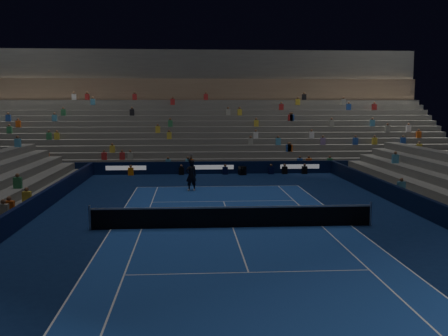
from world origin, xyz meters
The scene contains 9 objects.
ground centered at (0.00, 0.00, 0.00)m, with size 90.00×90.00×0.00m, color #0B1C46.
court_surface centered at (0.00, 0.00, 0.01)m, with size 10.97×23.77×0.01m, color #1A4193.
sponsor_barrier_far centered at (0.00, 18.50, 0.50)m, with size 44.00×0.25×1.00m, color black.
sponsor_barrier_east centered at (9.70, 0.00, 0.50)m, with size 0.25×37.00×1.00m, color black.
sponsor_barrier_west centered at (-9.70, 0.00, 0.50)m, with size 0.25×37.00×1.00m, color black.
grandstand_main centered at (0.00, 27.90, 3.38)m, with size 44.00×15.20×11.20m.
tennis_net centered at (0.00, 0.00, 0.50)m, with size 12.90×0.10×1.10m.
tennis_player centered at (-1.84, 10.33, 1.00)m, with size 0.73×0.48×2.01m, color black.
broadcast_camera centered at (2.23, 17.68, 0.35)m, with size 0.63×1.03×0.68m.
Camera 1 is at (-1.93, -23.07, 5.58)m, focal length 41.72 mm.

